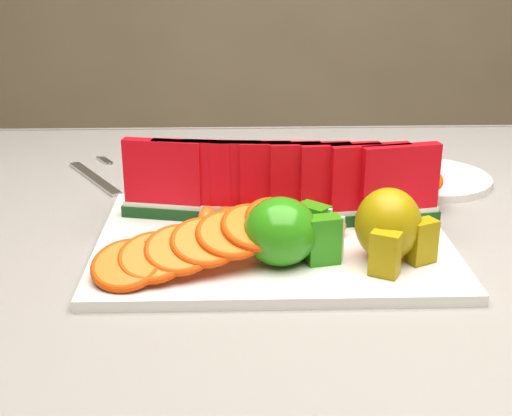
{
  "coord_description": "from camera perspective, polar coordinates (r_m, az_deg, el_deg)",
  "views": [
    {
      "loc": [
        -0.12,
        -0.78,
        1.09
      ],
      "look_at": [
        -0.09,
        -0.04,
        0.81
      ],
      "focal_mm": 50.0,
      "sensor_mm": 36.0,
      "label": 1
    }
  ],
  "objects": [
    {
      "name": "orange_fan_back",
      "position": [
        0.93,
        3.84,
        2.01
      ],
      "size": [
        0.38,
        0.11,
        0.05
      ],
      "color": "red",
      "rests_on": "platter"
    },
    {
      "name": "orange_fan_front",
      "position": [
        0.74,
        -4.09,
        -2.71
      ],
      "size": [
        0.25,
        0.14,
        0.06
      ],
      "color": "red",
      "rests_on": "platter"
    },
    {
      "name": "table",
      "position": [
        0.9,
        5.89,
        -8.32
      ],
      "size": [
        1.4,
        0.9,
        0.75
      ],
      "color": "#4A2A1D",
      "rests_on": "ground"
    },
    {
      "name": "apple_cluster",
      "position": [
        0.75,
        2.49,
        -1.93
      ],
      "size": [
        0.11,
        0.1,
        0.07
      ],
      "color": "#1C770F",
      "rests_on": "platter"
    },
    {
      "name": "tangerine_segments",
      "position": [
        0.84,
        0.89,
        -0.91
      ],
      "size": [
        0.18,
        0.07,
        0.02
      ],
      "color": "orange",
      "rests_on": "platter"
    },
    {
      "name": "tablecloth",
      "position": [
        0.87,
        6.04,
        -4.75
      ],
      "size": [
        1.53,
        1.03,
        0.2
      ],
      "color": "slate",
      "rests_on": "table"
    },
    {
      "name": "fork",
      "position": [
        1.08,
        -12.71,
        2.48
      ],
      "size": [
        0.1,
        0.18,
        0.0
      ],
      "color": "silver",
      "rests_on": "tablecloth"
    },
    {
      "name": "watermelon_row",
      "position": [
        0.85,
        1.92,
        1.91
      ],
      "size": [
        0.39,
        0.07,
        0.1
      ],
      "color": "#094114",
      "rests_on": "platter"
    },
    {
      "name": "platter",
      "position": [
        0.82,
        1.4,
        -2.71
      ],
      "size": [
        0.4,
        0.3,
        0.01
      ],
      "color": "silver",
      "rests_on": "tablecloth"
    },
    {
      "name": "pear_cluster",
      "position": [
        0.76,
        10.66,
        -1.48
      ],
      "size": [
        0.09,
        0.09,
        0.08
      ],
      "color": "#A78117",
      "rests_on": "platter"
    },
    {
      "name": "side_plate",
      "position": [
        1.07,
        13.59,
        2.31
      ],
      "size": [
        0.23,
        0.23,
        0.01
      ],
      "color": "silver",
      "rests_on": "tablecloth"
    }
  ]
}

